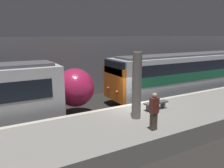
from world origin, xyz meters
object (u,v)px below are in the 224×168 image
object	(u,v)px
person_waiting	(154,111)
platform_bench	(156,104)
support_pillar_near	(137,86)
train_boxy	(213,71)

from	to	relation	value
person_waiting	platform_bench	distance (m)	2.87
person_waiting	platform_bench	bearing A→B (deg)	47.47
support_pillar_near	platform_bench	world-z (taller)	support_pillar_near
train_boxy	platform_bench	xyz separation A→B (m)	(-10.18, -3.88, -0.49)
support_pillar_near	train_boxy	xyz separation A→B (m)	(11.91, 4.39, -0.85)
train_boxy	person_waiting	size ratio (longest dim) A/B	12.62
support_pillar_near	person_waiting	bearing A→B (deg)	-96.12
support_pillar_near	platform_bench	bearing A→B (deg)	16.31
support_pillar_near	train_boxy	size ratio (longest dim) A/B	0.15
support_pillar_near	train_boxy	distance (m)	12.73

